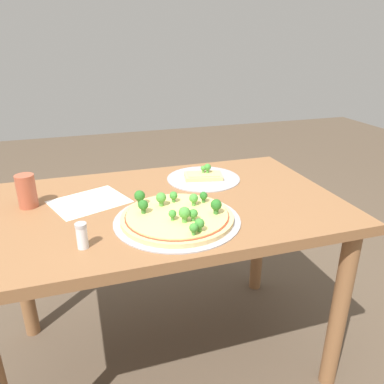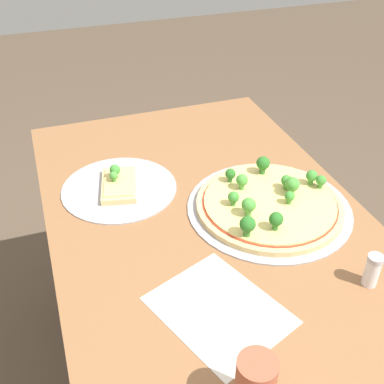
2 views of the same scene
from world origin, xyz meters
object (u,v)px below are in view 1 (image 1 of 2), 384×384
dining_table (165,227)px  pizza_tray_whole (177,216)px  pizza_tray_slice (204,177)px  condiment_shaker (82,236)px  drinking_cup (27,191)px

dining_table → pizza_tray_whole: size_ratio=3.07×
dining_table → pizza_tray_slice: bearing=-139.5°
dining_table → condiment_shaker: 0.39m
condiment_shaker → dining_table: bearing=-141.1°
pizza_tray_whole → condiment_shaker: size_ratio=5.40×
dining_table → pizza_tray_slice: 0.29m
dining_table → condiment_shaker: (0.28, 0.23, 0.13)m
dining_table → pizza_tray_whole: bearing=92.6°
condiment_shaker → pizza_tray_slice: bearing=-140.4°
pizza_tray_whole → drinking_cup: bearing=-29.3°
pizza_tray_slice → condiment_shaker: size_ratio=4.00×
dining_table → drinking_cup: size_ratio=10.78×
pizza_tray_slice → drinking_cup: size_ratio=2.60×
dining_table → drinking_cup: 0.48m
dining_table → pizza_tray_whole: (-0.01, 0.15, 0.11)m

